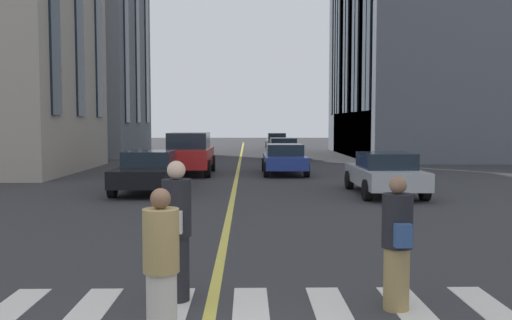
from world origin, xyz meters
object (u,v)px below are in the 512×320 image
Objects in this scene: car_red_oncoming at (189,153)px; car_blue_near at (284,159)px; car_grey_trailing at (277,141)px; car_silver_far at (385,173)px; pedestrian_companion at (177,231)px; pedestrian_far at (397,244)px; car_black_mid at (283,148)px; pedestrian_near at (161,268)px; car_black_parked_a at (149,171)px.

car_red_oncoming is 4.30m from car_blue_near.
car_silver_far is (-31.22, -1.84, 0.00)m from car_grey_trailing.
car_silver_far is 2.39× the size of pedestrian_companion.
pedestrian_companion is at bearing 82.22° from pedestrian_far.
car_black_mid is at bearing -6.56° from pedestrian_companion.
car_red_oncoming is at bearing 167.78° from car_grey_trailing.
pedestrian_near is (-28.96, 3.15, 0.12)m from car_black_mid.
car_black_parked_a is at bearing 23.68° from pedestrian_far.
car_blue_near is at bearing 177.79° from car_grey_trailing.
car_grey_trailing is 14.24m from car_black_mid.
car_grey_trailing is 0.89× the size of car_blue_near.
pedestrian_companion is (-17.66, 2.58, 0.23)m from car_blue_near.
car_black_mid is (16.99, 2.19, 0.00)m from car_silver_far.
pedestrian_companion is at bearing 171.67° from car_blue_near.
car_black_parked_a is 1.00× the size of car_black_mid.
pedestrian_far is (-0.38, -2.77, -0.09)m from pedestrian_companion.
car_blue_near is 19.24m from pedestrian_near.
car_red_oncoming is 11.03m from car_black_mid.
car_red_oncoming is (-24.13, 5.23, 0.27)m from car_grey_trailing.
car_black_parked_a is at bearing 141.15° from car_blue_near.
car_silver_far is at bearing -24.03° from pedestrian_near.
car_grey_trailing is 30.92m from car_black_parked_a.
pedestrian_near is at bearing 175.37° from car_grey_trailing.
car_black_mid is at bearing 7.35° from car_silver_far.
car_blue_near is 2.63× the size of pedestrian_far.
car_grey_trailing reaches higher than car_silver_far.
pedestrian_companion is (-27.55, 3.17, 0.23)m from car_black_mid.
car_black_parked_a is 13.08m from pedestrian_near.
car_blue_near is at bearing 0.58° from pedestrian_far.
car_grey_trailing is at bearing -4.81° from pedestrian_companion.
pedestrian_companion reaches higher than car_grey_trailing.
pedestrian_far is at bearing 166.69° from car_silver_far.
car_black_mid is 2.66× the size of pedestrian_near.
car_blue_near is 9.91m from car_black_mid.
car_black_mid is 27.93m from pedestrian_far.
pedestrian_far is (-10.95, 2.59, 0.14)m from car_silver_far.
car_red_oncoming reaches higher than car_black_mid.
car_grey_trailing reaches higher than car_black_parked_a.
car_silver_far is 13.11m from pedestrian_near.
car_silver_far and car_black_mid have the same top height.
car_silver_far is 2.63× the size of pedestrian_far.
pedestrian_near is at bearing -174.82° from car_red_oncoming.
pedestrian_near is 2.93m from pedestrian_far.
pedestrian_near is (-12.85, -2.44, 0.12)m from car_black_parked_a.
car_silver_far is at bearing -158.65° from car_blue_near.
car_red_oncoming reaches higher than car_silver_far.
car_black_parked_a is 0.94× the size of car_red_oncoming.
car_red_oncoming is at bearing 90.02° from car_blue_near.
car_red_oncoming is (7.09, 7.07, 0.27)m from car_silver_far.
car_silver_far is 2.66× the size of pedestrian_near.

